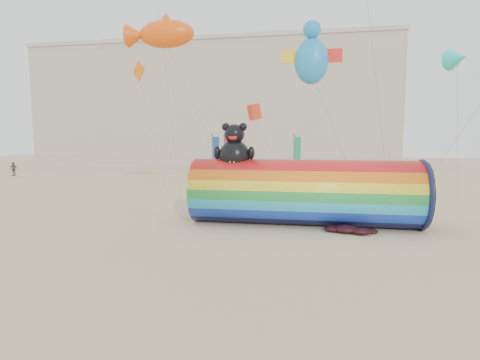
% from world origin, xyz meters
% --- Properties ---
extents(ground, '(160.00, 160.00, 0.00)m').
position_xyz_m(ground, '(0.00, 0.00, 0.00)').
color(ground, '#CCB58C').
rests_on(ground, ground).
extents(hotel_building, '(60.40, 15.40, 20.60)m').
position_xyz_m(hotel_building, '(-12.00, 45.95, 10.31)').
color(hotel_building, '#B7AD99').
rests_on(hotel_building, ground).
extents(windsock_assembly, '(12.33, 3.76, 5.68)m').
position_xyz_m(windsock_assembly, '(4.06, 1.48, 1.89)').
color(windsock_assembly, red).
rests_on(windsock_assembly, ground).
extents(kite_handler, '(0.68, 0.45, 1.84)m').
position_xyz_m(kite_handler, '(5.82, 1.29, 0.92)').
color(kite_handler, '#4D4E54').
rests_on(kite_handler, ground).
extents(fabric_bundle, '(2.62, 1.35, 0.41)m').
position_xyz_m(fabric_bundle, '(6.39, -0.09, 0.17)').
color(fabric_bundle, black).
rests_on(fabric_bundle, ground).
extents(festival_banners, '(7.61, 5.41, 5.20)m').
position_xyz_m(festival_banners, '(-1.26, 14.90, 2.64)').
color(festival_banners, '#59595E').
rests_on(festival_banners, ground).
extents(flying_kites, '(24.63, 11.65, 9.47)m').
position_xyz_m(flying_kites, '(0.51, 5.00, 11.16)').
color(flying_kites, '#FF550D').
rests_on(flying_kites, ground).
extents(beachgoers, '(72.96, 53.92, 1.76)m').
position_xyz_m(beachgoers, '(4.05, -6.96, 0.85)').
color(beachgoers, '#33333F').
rests_on(beachgoers, ground).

